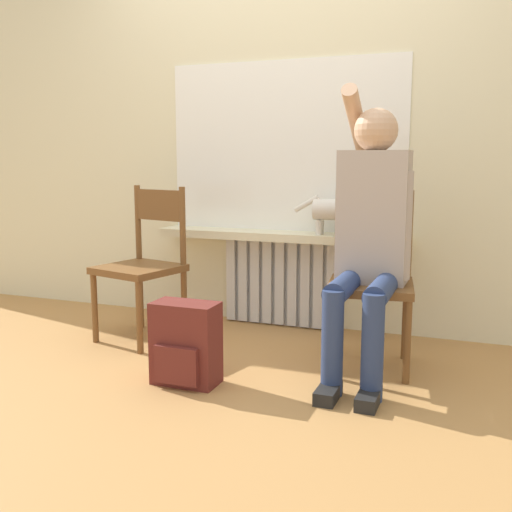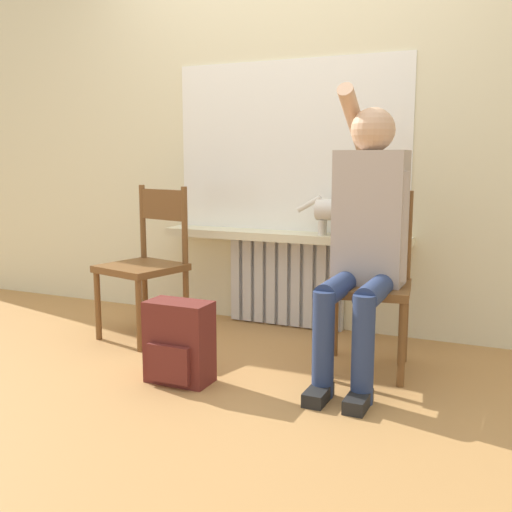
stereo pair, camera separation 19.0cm
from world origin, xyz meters
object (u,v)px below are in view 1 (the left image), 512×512
(backpack, at_px, (185,344))
(chair_left, at_px, (144,262))
(person, at_px, (370,230))
(cat, at_px, (337,211))
(chair_right, at_px, (371,278))

(backpack, bearing_deg, chair_left, 134.75)
(person, bearing_deg, cat, 117.53)
(chair_left, height_order, cat, chair_left)
(chair_right, bearing_deg, cat, 113.76)
(chair_left, xyz_separation_m, cat, (1.04, 0.47, 0.30))
(chair_right, xyz_separation_m, cat, (-0.30, 0.47, 0.30))
(cat, bearing_deg, person, -62.47)
(chair_left, height_order, backpack, chair_left)
(cat, bearing_deg, chair_right, -57.95)
(person, distance_m, cat, 0.66)
(cat, relative_size, backpack, 1.11)
(chair_right, bearing_deg, backpack, -151.61)
(chair_right, height_order, backpack, chair_right)
(person, bearing_deg, chair_right, 93.88)
(chair_left, relative_size, person, 0.63)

